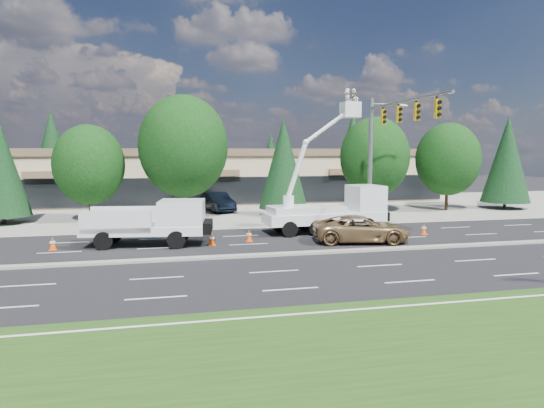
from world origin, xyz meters
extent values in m
plane|color=black|center=(0.00, 0.00, 0.00)|extent=(140.00, 140.00, 0.00)
cube|color=gray|center=(0.00, 20.00, 0.01)|extent=(140.00, 22.00, 0.01)
cube|color=#1C4012|center=(0.00, -13.00, 0.01)|extent=(140.00, 10.00, 0.01)
cube|color=gray|center=(0.00, 0.00, 0.06)|extent=(120.00, 0.55, 0.12)
cube|color=tan|center=(0.00, 30.00, 2.50)|extent=(50.00, 15.00, 5.00)
cube|color=brown|center=(0.00, 30.00, 5.15)|extent=(50.40, 15.40, 0.70)
cube|color=black|center=(0.00, 22.45, 1.50)|extent=(48.00, 0.12, 2.60)
cylinder|color=#332114|center=(-16.00, 15.00, 0.40)|extent=(0.26, 0.26, 0.80)
cone|color=black|center=(-16.00, 15.00, 4.09)|extent=(3.87, 3.87, 7.07)
cylinder|color=#332114|center=(-10.00, 15.00, 1.17)|extent=(0.28, 0.28, 2.35)
ellipsoid|color=black|center=(-10.00, 15.00, 4.24)|extent=(5.22, 5.22, 6.00)
cylinder|color=#332114|center=(-3.00, 15.00, 1.56)|extent=(0.28, 0.28, 3.11)
ellipsoid|color=black|center=(-3.00, 15.00, 5.62)|extent=(6.92, 6.92, 7.96)
cylinder|color=#332114|center=(5.00, 15.00, 0.40)|extent=(0.26, 0.26, 0.80)
cone|color=black|center=(5.00, 15.00, 4.26)|extent=(4.03, 4.03, 7.36)
cylinder|color=#332114|center=(13.00, 15.00, 1.32)|extent=(0.28, 0.28, 2.64)
ellipsoid|color=black|center=(13.00, 15.00, 4.77)|extent=(5.88, 5.88, 6.76)
cylinder|color=#332114|center=(20.00, 15.00, 1.26)|extent=(0.28, 0.28, 2.52)
ellipsoid|color=black|center=(20.00, 15.00, 4.54)|extent=(5.59, 5.59, 6.43)
cylinder|color=#332114|center=(26.00, 15.00, 0.40)|extent=(0.26, 0.26, 0.80)
cone|color=black|center=(26.00, 15.00, 4.52)|extent=(4.27, 4.27, 7.80)
cylinder|color=#332114|center=(-18.00, 42.00, 0.40)|extent=(0.26, 0.26, 0.80)
cone|color=black|center=(-18.00, 42.00, 5.55)|extent=(5.25, 5.25, 9.59)
cylinder|color=#332114|center=(-4.00, 42.00, 0.40)|extent=(0.26, 0.26, 0.80)
cone|color=black|center=(-4.00, 42.00, 5.40)|extent=(5.11, 5.11, 9.33)
cylinder|color=#332114|center=(10.00, 42.00, 0.40)|extent=(0.26, 0.26, 0.80)
cone|color=black|center=(10.00, 42.00, 4.11)|extent=(3.88, 3.88, 7.10)
cylinder|color=#332114|center=(22.00, 42.00, 0.40)|extent=(0.26, 0.26, 0.80)
cone|color=black|center=(22.00, 42.00, 5.78)|extent=(5.46, 5.46, 9.98)
cylinder|color=gray|center=(10.00, 9.20, 4.50)|extent=(0.32, 0.32, 9.00)
cylinder|color=gray|center=(10.00, 4.20, 8.30)|extent=(0.20, 10.00, 0.20)
cylinder|color=gray|center=(11.30, 9.20, 8.60)|extent=(2.60, 0.12, 0.12)
cube|color=gold|center=(10.00, 7.20, 7.55)|extent=(0.32, 0.22, 1.05)
cube|color=gold|center=(10.00, 5.00, 7.55)|extent=(0.32, 0.22, 1.05)
cube|color=gold|center=(10.00, 2.80, 7.55)|extent=(0.32, 0.22, 1.05)
cube|color=gold|center=(10.00, 0.60, 7.55)|extent=(0.32, 0.22, 1.05)
cube|color=white|center=(-5.71, 4.20, 0.93)|extent=(6.89, 3.40, 0.49)
cube|color=white|center=(-3.65, 3.88, 1.70)|extent=(2.75, 2.71, 1.65)
cube|color=black|center=(-2.94, 3.77, 1.92)|extent=(0.41, 2.08, 1.10)
cube|color=white|center=(-6.86, 5.43, 1.48)|extent=(3.75, 0.90, 1.21)
cube|color=white|center=(-7.17, 3.37, 1.48)|extent=(3.75, 0.90, 1.21)
cube|color=white|center=(5.53, 6.20, 0.98)|extent=(8.01, 2.92, 0.69)
cube|color=white|center=(8.47, 6.41, 2.02)|extent=(2.13, 2.45, 1.97)
cube|color=black|center=(9.21, 6.46, 2.16)|extent=(0.22, 1.97, 1.18)
cube|color=white|center=(4.25, 6.11, 1.52)|extent=(4.87, 2.59, 0.49)
cylinder|color=white|center=(3.08, 6.02, 2.06)|extent=(0.69, 0.69, 0.79)
cube|color=white|center=(7.25, 6.32, 7.90)|extent=(1.14, 0.96, 1.06)
imported|color=beige|center=(7.03, 6.31, 8.30)|extent=(0.45, 0.65, 1.70)
imported|color=beige|center=(7.46, 6.34, 8.30)|extent=(0.70, 0.87, 1.70)
ellipsoid|color=white|center=(7.03, 6.31, 9.16)|extent=(0.26, 0.26, 0.18)
ellipsoid|color=white|center=(7.46, 6.34, 9.16)|extent=(0.26, 0.26, 0.18)
cube|color=#F34A07|center=(-10.47, 3.96, 0.01)|extent=(0.40, 0.40, 0.03)
cone|color=#F34A07|center=(-10.47, 3.96, 0.35)|extent=(0.36, 0.36, 0.70)
cylinder|color=white|center=(-10.47, 3.96, 0.42)|extent=(0.29, 0.29, 0.10)
cube|color=#F34A07|center=(-2.06, 3.34, 0.01)|extent=(0.40, 0.40, 0.03)
cone|color=#F34A07|center=(-2.06, 3.34, 0.35)|extent=(0.36, 0.36, 0.70)
cylinder|color=white|center=(-2.06, 3.34, 0.42)|extent=(0.29, 0.29, 0.10)
cube|color=#F34A07|center=(0.19, 4.10, 0.01)|extent=(0.40, 0.40, 0.03)
cone|color=#F34A07|center=(0.19, 4.10, 0.35)|extent=(0.36, 0.36, 0.70)
cylinder|color=white|center=(0.19, 4.10, 0.42)|extent=(0.29, 0.29, 0.10)
cube|color=#F34A07|center=(6.70, 3.78, 0.01)|extent=(0.40, 0.40, 0.03)
cone|color=#F34A07|center=(6.70, 3.78, 0.35)|extent=(0.36, 0.36, 0.70)
cylinder|color=white|center=(6.70, 3.78, 0.42)|extent=(0.29, 0.29, 0.10)
cube|color=#F34A07|center=(11.43, 4.02, 0.01)|extent=(0.40, 0.40, 0.03)
cone|color=#F34A07|center=(11.43, 4.02, 0.35)|extent=(0.36, 0.36, 0.70)
cylinder|color=white|center=(11.43, 4.02, 0.42)|extent=(0.29, 0.29, 0.10)
imported|color=olive|center=(6.49, 2.44, 0.77)|extent=(5.94, 3.58, 1.54)
imported|color=black|center=(-3.33, 16.95, 0.81)|extent=(1.96, 4.80, 1.63)
imported|color=black|center=(0.00, 18.82, 0.83)|extent=(2.86, 5.29, 1.66)
camera|label=1|loc=(-4.69, -23.42, 5.25)|focal=32.00mm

